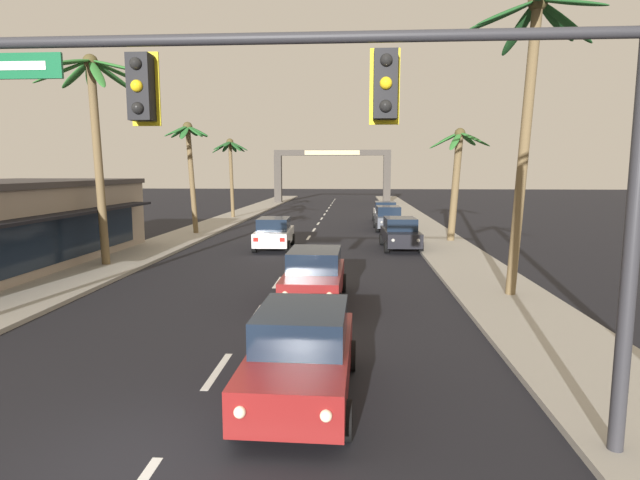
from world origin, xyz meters
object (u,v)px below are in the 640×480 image
(palm_left_second, at_px, (94,111))
(town_gateway_arch, at_px, (332,169))
(sedan_oncoming_far, at_px, (274,233))
(sedan_parked_nearest_kerb, at_px, (400,233))
(traffic_signal_mast, at_px, (389,126))
(palm_left_farthest, at_px, (230,158))
(palm_right_second, at_px, (530,81))
(sedan_parked_mid_kerb, at_px, (385,212))
(palm_right_third, at_px, (457,166))
(palm_left_third, at_px, (189,152))
(sedan_lead_at_stop_bar, at_px, (302,353))
(sedan_third_in_queue, at_px, (314,275))
(sedan_parked_far_kerb, at_px, (388,218))

(palm_left_second, height_order, town_gateway_arch, palm_left_second)
(sedan_oncoming_far, xyz_separation_m, sedan_parked_nearest_kerb, (6.75, 0.40, 0.00))
(traffic_signal_mast, xyz_separation_m, palm_left_farthest, (-11.19, 36.69, 0.46))
(palm_right_second, bearing_deg, sedan_parked_mid_kerb, 96.85)
(palm_left_second, bearing_deg, palm_right_third, 27.63)
(sedan_oncoming_far, distance_m, palm_right_third, 11.18)
(palm_right_third, height_order, town_gateway_arch, town_gateway_arch)
(palm_left_third, distance_m, palm_right_third, 16.70)
(sedan_oncoming_far, xyz_separation_m, sedan_parked_mid_kerb, (6.77, 14.56, 0.00))
(sedan_parked_nearest_kerb, height_order, town_gateway_arch, town_gateway_arch)
(palm_left_farthest, height_order, palm_right_second, palm_right_second)
(palm_right_second, bearing_deg, palm_right_third, 88.21)
(sedan_parked_mid_kerb, xyz_separation_m, town_gateway_arch, (-5.34, 23.71, 3.51))
(palm_left_farthest, height_order, palm_right_third, palm_left_farthest)
(sedan_parked_nearest_kerb, height_order, palm_right_second, palm_right_second)
(sedan_lead_at_stop_bar, bearing_deg, palm_left_third, 112.22)
(sedan_oncoming_far, distance_m, sedan_parked_mid_kerb, 16.06)
(sedan_third_in_queue, height_order, town_gateway_arch, town_gateway_arch)
(traffic_signal_mast, distance_m, palm_left_third, 27.69)
(traffic_signal_mast, distance_m, sedan_third_in_queue, 9.76)
(town_gateway_arch, bearing_deg, sedan_parked_far_kerb, -79.76)
(sedan_oncoming_far, relative_size, palm_left_second, 0.50)
(sedan_third_in_queue, relative_size, sedan_oncoming_far, 1.00)
(sedan_oncoming_far, height_order, palm_right_second, palm_right_second)
(sedan_parked_nearest_kerb, bearing_deg, palm_left_farthest, 128.61)
(sedan_third_in_queue, xyz_separation_m, sedan_parked_far_kerb, (3.66, 20.25, 0.00))
(palm_right_third, bearing_deg, sedan_parked_nearest_kerb, -142.30)
(sedan_third_in_queue, relative_size, palm_right_third, 0.68)
(palm_left_farthest, bearing_deg, sedan_parked_mid_kerb, -10.06)
(sedan_lead_at_stop_bar, height_order, palm_left_farthest, palm_left_farthest)
(traffic_signal_mast, xyz_separation_m, palm_right_third, (5.40, 22.81, -0.38))
(sedan_parked_nearest_kerb, height_order, sedan_parked_far_kerb, same)
(sedan_oncoming_far, xyz_separation_m, town_gateway_arch, (1.44, 38.28, 3.51))
(sedan_parked_far_kerb, bearing_deg, palm_right_third, -60.74)
(traffic_signal_mast, distance_m, palm_left_second, 18.17)
(sedan_lead_at_stop_bar, xyz_separation_m, sedan_parked_far_kerb, (3.35, 27.27, 0.00))
(sedan_parked_nearest_kerb, distance_m, palm_left_second, 15.85)
(sedan_oncoming_far, xyz_separation_m, palm_left_third, (-6.32, 5.59, 4.52))
(traffic_signal_mast, relative_size, palm_right_second, 1.08)
(sedan_oncoming_far, distance_m, palm_left_second, 10.54)
(sedan_lead_at_stop_bar, bearing_deg, sedan_parked_nearest_kerb, 79.51)
(sedan_lead_at_stop_bar, bearing_deg, sedan_parked_mid_kerb, 83.99)
(palm_right_second, height_order, town_gateway_arch, palm_right_second)
(sedan_parked_nearest_kerb, distance_m, palm_left_third, 14.77)
(sedan_parked_nearest_kerb, xyz_separation_m, town_gateway_arch, (-5.32, 37.88, 3.51))
(sedan_oncoming_far, bearing_deg, sedan_third_in_queue, -74.64)
(sedan_parked_far_kerb, xyz_separation_m, town_gateway_arch, (-5.25, 29.05, 3.51))
(palm_left_second, bearing_deg, sedan_parked_far_kerb, 48.35)
(palm_left_third, bearing_deg, sedan_parked_mid_kerb, 34.45)
(palm_left_farthest, xyz_separation_m, town_gateway_arch, (7.86, 21.37, -0.90))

